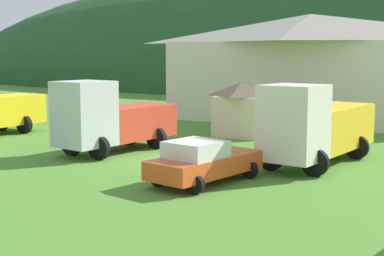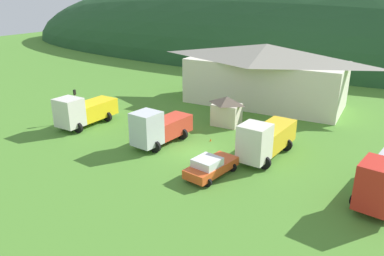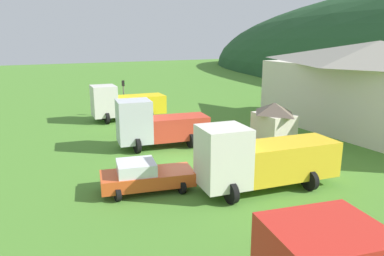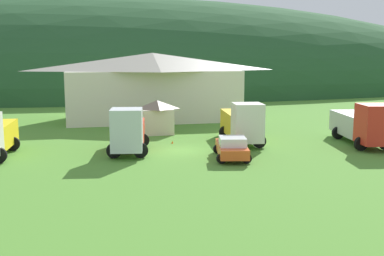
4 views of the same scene
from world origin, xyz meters
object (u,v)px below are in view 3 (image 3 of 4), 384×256
at_px(heavy_rig_striped, 260,158).
at_px(service_pickup_orange, 145,176).
at_px(tow_truck_silver, 155,124).
at_px(traffic_light_west, 124,94).
at_px(traffic_cone_near_pickup, 220,156).
at_px(flatbed_truck_yellow, 124,103).
at_px(depot_building, 375,86).
at_px(play_shed_cream, 274,123).

xyz_separation_m(heavy_rig_striped, service_pickup_orange, (-2.60, -5.45, -0.93)).
relative_size(tow_truck_silver, traffic_light_west, 1.86).
xyz_separation_m(traffic_light_west, traffic_cone_near_pickup, (15.50, 2.04, -2.30)).
bearing_deg(flatbed_truck_yellow, heavy_rig_striped, 97.60).
xyz_separation_m(depot_building, heavy_rig_striped, (5.40, -15.86, -2.19)).
height_order(tow_truck_silver, traffic_light_west, traffic_light_west).
bearing_deg(service_pickup_orange, heavy_rig_striped, 165.78).
bearing_deg(traffic_light_west, tow_truck_silver, -5.50).
bearing_deg(heavy_rig_striped, tow_truck_silver, -71.30).
bearing_deg(traffic_cone_near_pickup, traffic_light_west, -172.49).
bearing_deg(play_shed_cream, flatbed_truck_yellow, -150.58).
relative_size(depot_building, service_pickup_orange, 4.02).
distance_m(tow_truck_silver, traffic_cone_near_pickup, 5.34).
bearing_deg(play_shed_cream, traffic_light_west, -154.75).
xyz_separation_m(depot_building, traffic_cone_near_pickup, (-0.37, -14.73, -3.95)).
distance_m(traffic_light_west, traffic_cone_near_pickup, 15.80).
bearing_deg(tow_truck_silver, flatbed_truck_yellow, -85.05).
bearing_deg(depot_building, play_shed_cream, -95.41).
bearing_deg(heavy_rig_striped, traffic_cone_near_pickup, -94.12).
distance_m(depot_building, heavy_rig_striped, 16.90).
xyz_separation_m(flatbed_truck_yellow, service_pickup_orange, (17.12, -4.03, -0.87)).
bearing_deg(heavy_rig_striped, depot_building, -154.28).
bearing_deg(play_shed_cream, service_pickup_orange, -72.17).
relative_size(heavy_rig_striped, traffic_light_west, 2.13).
relative_size(tow_truck_silver, traffic_cone_near_pickup, 14.93).
height_order(depot_building, tow_truck_silver, depot_building).
relative_size(tow_truck_silver, service_pickup_orange, 1.34).
height_order(play_shed_cream, traffic_cone_near_pickup, play_shed_cream).
xyz_separation_m(tow_truck_silver, traffic_cone_near_pickup, (3.94, 3.15, -1.74)).
distance_m(play_shed_cream, flatbed_truck_yellow, 15.38).
distance_m(heavy_rig_striped, service_pickup_orange, 6.11).
height_order(depot_building, flatbed_truck_yellow, depot_building).
bearing_deg(service_pickup_orange, traffic_cone_near_pickup, -142.95).
distance_m(tow_truck_silver, heavy_rig_striped, 9.93).
height_order(flatbed_truck_yellow, tow_truck_silver, tow_truck_silver).
bearing_deg(tow_truck_silver, service_pickup_orange, 72.74).
xyz_separation_m(play_shed_cream, traffic_light_west, (-14.95, -7.05, 0.64)).
xyz_separation_m(depot_building, play_shed_cream, (-0.92, -9.73, -2.30)).
height_order(tow_truck_silver, heavy_rig_striped, heavy_rig_striped).
height_order(flatbed_truck_yellow, service_pickup_orange, flatbed_truck_yellow).
xyz_separation_m(play_shed_cream, service_pickup_orange, (3.73, -11.59, -0.83)).
distance_m(play_shed_cream, tow_truck_silver, 8.84).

